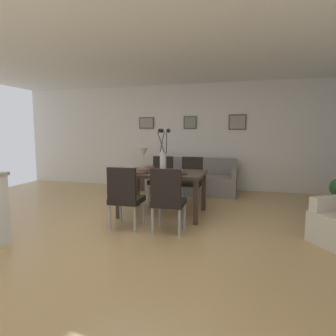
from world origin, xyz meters
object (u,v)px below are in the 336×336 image
Objects in this scene: side_table at (144,179)px; framed_picture_left at (147,123)px; dining_chair_near_left at (125,195)px; bowl_far_left at (178,172)px; framed_picture_right at (237,122)px; dining_chair_far_left at (168,197)px; dining_chair_near_right at (162,177)px; sofa at (192,181)px; table_lamp at (144,154)px; dining_chair_far_right at (191,178)px; bowl_near_right at (150,167)px; framed_picture_center at (190,123)px; dining_table at (163,177)px; centerpiece_vase at (163,155)px; bowl_near_left at (141,171)px.

side_table is 1.31× the size of framed_picture_left.
bowl_far_left is at bearing 47.19° from dining_chair_near_left.
dining_chair_far_left is at bearing -103.77° from framed_picture_right.
framed_picture_right is (1.44, 1.53, 1.14)m from dining_chair_near_right.
sofa is 1.36m from table_lamp.
dining_chair_far_right is at bearing 89.76° from bowl_far_left.
dining_chair_far_left is 1.32m from bowl_near_right.
table_lamp is at bearing -154.83° from framed_picture_center.
side_table is at bearing -79.55° from framed_picture_left.
dining_chair_far_right is at bearing -81.07° from sofa.
dining_table is 0.97m from dining_chair_near_left.
centerpiece_vase reaches higher than side_table.
dining_chair_near_left is 2.32× the size of framed_picture_left.
bowl_near_right is 0.77m from bowl_far_left.
dining_chair_far_right is 1.80× the size of table_lamp.
side_table is 1.59× the size of framed_picture_center.
framed_picture_right is (1.14, 2.45, 0.63)m from centerpiece_vase.
dining_chair_far_right is 1.77× the size of side_table.
dining_chair_far_left is 2.32× the size of framed_picture_left.
framed_picture_center is (1.05, 0.49, 1.40)m from side_table.
dining_chair_far_left reaches higher than bowl_near_right.
framed_picture_center reaches higher than bowl_far_left.
side_table is at bearing -154.83° from framed_picture_center.
framed_picture_center reaches higher than dining_chair_near_right.
bowl_far_left is at bearing -35.22° from dining_table.
table_lamp is at bearing 178.20° from sofa.
framed_picture_left reaches higher than sofa.
centerpiece_vase is at bearing 70.66° from dining_chair_near_left.
bowl_near_right is 2.54m from framed_picture_left.
framed_picture_right reaches higher than dining_chair_near_right.
framed_picture_center is (1.14, 0.00, -0.00)m from framed_picture_left.
dining_chair_far_right reaches higher than sofa.
dining_chair_near_left is at bearing -109.31° from dining_table.
dining_table is 1.97m from sofa.
dining_chair_near_left is at bearing -90.74° from dining_chair_near_right.
framed_picture_center is (0.32, 2.68, 0.88)m from bowl_near_left.
sofa is at bearing -22.22° from framed_picture_left.
dining_chair_near_left is at bearing -113.50° from framed_picture_right.
framed_picture_left is (-0.09, 0.49, 1.40)m from side_table.
framed_picture_left is (-0.09, 0.49, 0.76)m from table_lamp.
bowl_near_right is at bearing 89.90° from dining_chair_near_left.
framed_picture_right is at bearing 46.80° from dining_chair_near_right.
bowl_far_left is at bearing -90.24° from dining_chair_far_right.
dining_chair_far_left is at bearing -64.29° from table_lamp.
dining_chair_near_right is at bearing -114.42° from sofa.
table_lamp is at bearing -167.31° from framed_picture_right.
dining_chair_far_right is (0.64, 1.81, 0.00)m from dining_chair_near_left.
centerpiece_vase is 2.78m from framed_picture_left.
framed_picture_center is at bearing 25.17° from table_lamp.
bowl_near_right is at bearing 145.02° from centerpiece_vase.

